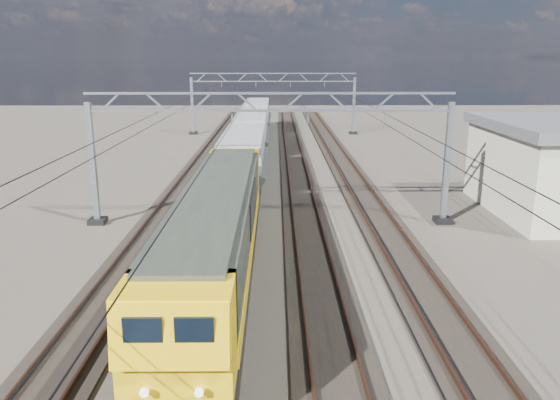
{
  "coord_description": "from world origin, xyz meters",
  "views": [
    {
      "loc": [
        0.29,
        -24.76,
        8.85
      ],
      "look_at": [
        0.49,
        -0.14,
        2.4
      ],
      "focal_mm": 35.0,
      "sensor_mm": 36.0,
      "label": 1
    }
  ],
  "objects_px": {
    "catenary_gantry_mid": "(270,153)",
    "catenary_gantry_far": "(273,101)",
    "hopper_wagon_third": "(257,114)",
    "locomotive": "(218,227)",
    "hopper_wagon_mid": "(252,128)",
    "hopper_wagon_lead": "(244,153)"
  },
  "relations": [
    {
      "from": "catenary_gantry_mid",
      "to": "catenary_gantry_far",
      "type": "distance_m",
      "value": 36.0
    },
    {
      "from": "hopper_wagon_third",
      "to": "catenary_gantry_far",
      "type": "bearing_deg",
      "value": -45.37
    },
    {
      "from": "catenary_gantry_far",
      "to": "locomotive",
      "type": "relative_size",
      "value": 0.94
    },
    {
      "from": "catenary_gantry_far",
      "to": "hopper_wagon_third",
      "type": "bearing_deg",
      "value": 134.63
    },
    {
      "from": "hopper_wagon_third",
      "to": "hopper_wagon_mid",
      "type": "bearing_deg",
      "value": -90.0
    },
    {
      "from": "locomotive",
      "to": "hopper_wagon_mid",
      "type": "xyz_separation_m",
      "value": [
        -0.0,
        31.9,
        -0.09
      ]
    },
    {
      "from": "locomotive",
      "to": "hopper_wagon_third",
      "type": "relative_size",
      "value": 1.62
    },
    {
      "from": "catenary_gantry_far",
      "to": "hopper_wagon_third",
      "type": "xyz_separation_m",
      "value": [
        -2.0,
        2.03,
        -1.67
      ]
    },
    {
      "from": "locomotive",
      "to": "hopper_wagon_mid",
      "type": "height_order",
      "value": "locomotive"
    },
    {
      "from": "hopper_wagon_mid",
      "to": "hopper_wagon_third",
      "type": "bearing_deg",
      "value": 90.0
    },
    {
      "from": "catenary_gantry_far",
      "to": "locomotive",
      "type": "bearing_deg",
      "value": -92.6
    },
    {
      "from": "catenary_gantry_far",
      "to": "locomotive",
      "type": "height_order",
      "value": "catenary_gantry_far"
    },
    {
      "from": "hopper_wagon_lead",
      "to": "hopper_wagon_mid",
      "type": "xyz_separation_m",
      "value": [
        0.0,
        14.2,
        0.0
      ]
    },
    {
      "from": "hopper_wagon_lead",
      "to": "hopper_wagon_third",
      "type": "bearing_deg",
      "value": 90.0
    },
    {
      "from": "catenary_gantry_far",
      "to": "hopper_wagon_mid",
      "type": "height_order",
      "value": "catenary_gantry_far"
    },
    {
      "from": "hopper_wagon_mid",
      "to": "hopper_wagon_third",
      "type": "relative_size",
      "value": 1.0
    },
    {
      "from": "catenary_gantry_far",
      "to": "hopper_wagon_third",
      "type": "relative_size",
      "value": 1.53
    },
    {
      "from": "catenary_gantry_far",
      "to": "hopper_wagon_lead",
      "type": "distance_m",
      "value": 26.5
    },
    {
      "from": "catenary_gantry_mid",
      "to": "locomotive",
      "type": "height_order",
      "value": "catenary_gantry_mid"
    },
    {
      "from": "hopper_wagon_mid",
      "to": "hopper_wagon_third",
      "type": "distance_m",
      "value": 14.2
    },
    {
      "from": "catenary_gantry_far",
      "to": "hopper_wagon_lead",
      "type": "xyz_separation_m",
      "value": [
        -2.0,
        -26.37,
        -1.67
      ]
    },
    {
      "from": "catenary_gantry_far",
      "to": "hopper_wagon_lead",
      "type": "relative_size",
      "value": 1.53
    }
  ]
}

